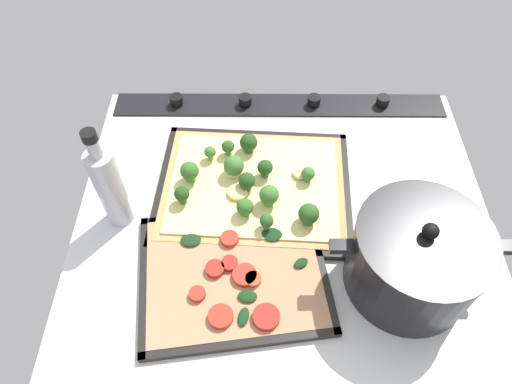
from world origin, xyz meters
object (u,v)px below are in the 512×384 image
object	(u,v)px
broccoli_pizza	(252,184)
cooking_pot	(415,259)
veggie_pizza_back	(234,274)
baking_tray_back	(234,274)
baking_tray_front	(254,189)
oil_bottle	(109,187)

from	to	relation	value
broccoli_pizza	cooking_pot	bearing A→B (deg)	144.05
veggie_pizza_back	broccoli_pizza	bearing A→B (deg)	-98.84
broccoli_pizza	baking_tray_back	xyz separation A→B (cm)	(2.94, 17.73, -1.60)
veggie_pizza_back	cooking_pot	bearing A→B (deg)	179.41
baking_tray_front	oil_bottle	world-z (taller)	oil_bottle
broccoli_pizza	oil_bottle	world-z (taller)	oil_bottle
broccoli_pizza	baking_tray_front	bearing A→B (deg)	-146.85
broccoli_pizza	baking_tray_back	world-z (taller)	broccoli_pizza
baking_tray_front	baking_tray_back	size ratio (longest dim) A/B	1.12
baking_tray_back	cooking_pot	xyz separation A→B (cm)	(-28.24, 0.62, 6.54)
baking_tray_back	baking_tray_front	bearing A→B (deg)	-100.22
baking_tray_front	broccoli_pizza	distance (cm)	1.65
oil_bottle	veggie_pizza_back	bearing A→B (deg)	150.54
broccoli_pizza	veggie_pizza_back	size ratio (longest dim) A/B	1.13
baking_tray_front	veggie_pizza_back	world-z (taller)	veggie_pizza_back
veggie_pizza_back	baking_tray_front	bearing A→B (deg)	-99.64
baking_tray_back	veggie_pizza_back	bearing A→B (deg)	111.59
veggie_pizza_back	cooking_pot	distance (cm)	28.70
cooking_pot	oil_bottle	distance (cm)	50.51
oil_bottle	cooking_pot	bearing A→B (deg)	166.14
broccoli_pizza	cooking_pot	size ratio (longest dim) A/B	1.29
baking_tray_front	baking_tray_back	bearing A→B (deg)	79.78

